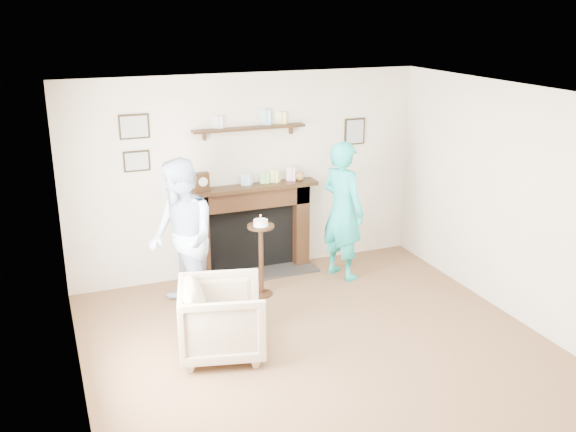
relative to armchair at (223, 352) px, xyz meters
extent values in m
plane|color=brown|center=(0.92, -0.57, 0.00)|extent=(5.00, 5.00, 0.00)
cube|color=beige|center=(0.92, 1.93, 1.25)|extent=(4.50, 0.04, 2.50)
cube|color=beige|center=(-1.33, -0.57, 1.25)|extent=(0.04, 5.00, 2.50)
cube|color=beige|center=(3.17, -0.57, 1.25)|extent=(0.04, 5.00, 2.50)
cube|color=silver|center=(0.92, -0.57, 2.50)|extent=(4.50, 5.00, 0.04)
cube|color=black|center=(0.26, 1.83, 0.55)|extent=(0.18, 0.20, 1.10)
cube|color=black|center=(1.58, 1.83, 0.55)|extent=(0.18, 0.20, 1.10)
cube|color=black|center=(0.92, 1.83, 0.98)|extent=(1.50, 0.20, 0.24)
cube|color=black|center=(0.92, 1.90, 0.43)|extent=(1.14, 0.06, 0.86)
cube|color=#2D2A28|center=(0.92, 1.71, 0.01)|extent=(1.60, 0.44, 0.03)
cube|color=black|center=(0.92, 1.80, 1.12)|extent=(1.68, 0.26, 0.05)
cube|color=black|center=(0.92, 1.85, 1.85)|extent=(1.40, 0.15, 0.03)
cube|color=black|center=(-0.43, 1.91, 1.95)|extent=(0.34, 0.03, 0.28)
cube|color=black|center=(-0.43, 1.91, 1.55)|extent=(0.30, 0.03, 0.24)
cube|color=black|center=(2.37, 1.91, 1.70)|extent=(0.28, 0.03, 0.34)
cube|color=black|center=(0.30, 1.80, 1.26)|extent=(0.16, 0.09, 0.22)
cylinder|color=beige|center=(0.30, 1.75, 1.27)|extent=(0.11, 0.01, 0.11)
sphere|color=green|center=(1.56, 1.80, 1.21)|extent=(0.12, 0.12, 0.12)
imported|color=#C6B493|center=(0.00, 0.00, 0.00)|extent=(0.98, 0.96, 0.74)
imported|color=#A9B8D4|center=(-0.14, 1.02, 0.00)|extent=(0.78, 0.93, 1.73)
imported|color=#1F9DB3|center=(1.91, 1.28, 0.00)|extent=(0.60, 0.73, 1.73)
cylinder|color=black|center=(0.79, 1.12, 0.01)|extent=(0.26, 0.26, 0.02)
cylinder|color=black|center=(0.79, 1.12, 0.43)|extent=(0.05, 0.05, 0.82)
cylinder|color=black|center=(0.79, 1.12, 0.85)|extent=(0.31, 0.31, 0.03)
cylinder|color=silver|center=(0.79, 1.12, 0.87)|extent=(0.21, 0.21, 0.01)
cylinder|color=white|center=(0.79, 1.12, 0.90)|extent=(0.16, 0.16, 0.06)
cylinder|color=beige|center=(0.79, 1.12, 0.96)|extent=(0.01, 0.01, 0.05)
sphere|color=orange|center=(0.79, 1.12, 0.99)|extent=(0.02, 0.02, 0.02)
camera|label=1|loc=(-1.46, -5.42, 3.24)|focal=40.00mm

